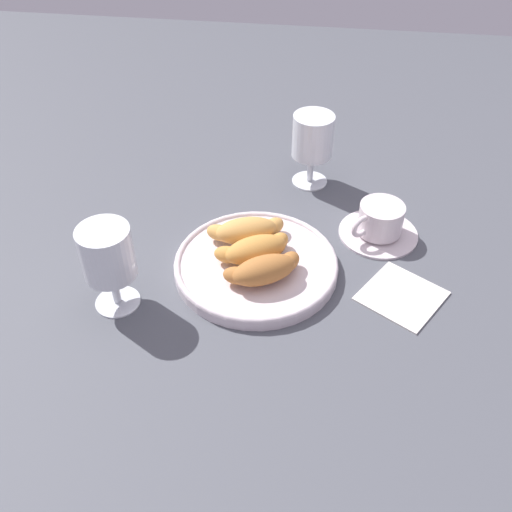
# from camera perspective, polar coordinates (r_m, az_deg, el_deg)

# --- Properties ---
(ground_plane) EXTENTS (2.20, 2.20, 0.00)m
(ground_plane) POSITION_cam_1_polar(r_m,az_deg,el_deg) (0.93, 1.20, -1.16)
(ground_plane) COLOR #4C4F56
(pastry_plate) EXTENTS (0.26, 0.26, 0.02)m
(pastry_plate) POSITION_cam_1_polar(r_m,az_deg,el_deg) (0.91, 0.00, -0.85)
(pastry_plate) COLOR silver
(pastry_plate) RESTS_ON ground_plane
(croissant_large) EXTENTS (0.12, 0.10, 0.04)m
(croissant_large) POSITION_cam_1_polar(r_m,az_deg,el_deg) (0.86, 0.98, -1.39)
(croissant_large) COLOR #AD6B33
(croissant_large) RESTS_ON pastry_plate
(croissant_small) EXTENTS (0.12, 0.10, 0.04)m
(croissant_small) POSITION_cam_1_polar(r_m,az_deg,el_deg) (0.90, -0.07, 0.67)
(croissant_small) COLOR #CC893D
(croissant_small) RESTS_ON pastry_plate
(croissant_extra) EXTENTS (0.13, 0.09, 0.04)m
(croissant_extra) POSITION_cam_1_polar(r_m,az_deg,el_deg) (0.93, -1.02, 2.58)
(croissant_extra) COLOR #D6994C
(croissant_extra) RESTS_ON pastry_plate
(coffee_cup_near) EXTENTS (0.14, 0.14, 0.06)m
(coffee_cup_near) POSITION_cam_1_polar(r_m,az_deg,el_deg) (0.99, 12.23, 3.26)
(coffee_cup_near) COLOR silver
(coffee_cup_near) RESTS_ON ground_plane
(juice_glass_left) EXTENTS (0.08, 0.08, 0.14)m
(juice_glass_left) POSITION_cam_1_polar(r_m,az_deg,el_deg) (0.83, -14.58, -0.10)
(juice_glass_left) COLOR white
(juice_glass_left) RESTS_ON ground_plane
(juice_glass_right) EXTENTS (0.08, 0.08, 0.14)m
(juice_glass_right) POSITION_cam_1_polar(r_m,az_deg,el_deg) (1.08, 5.67, 11.54)
(juice_glass_right) COLOR white
(juice_glass_right) RESTS_ON ground_plane
(folded_napkin) EXTENTS (0.15, 0.15, 0.01)m
(folded_napkin) POSITION_cam_1_polar(r_m,az_deg,el_deg) (0.90, 14.35, -3.81)
(folded_napkin) COLOR silver
(folded_napkin) RESTS_ON ground_plane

